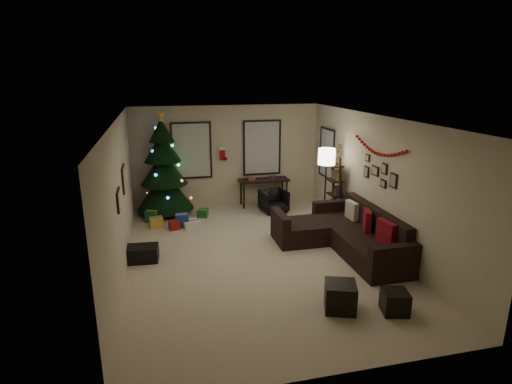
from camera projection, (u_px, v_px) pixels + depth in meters
floor at (258, 256)px, 8.24m from camera, size 7.00×7.00×0.00m
ceiling at (258, 119)px, 7.50m from camera, size 7.00×7.00×0.00m
wall_back at (227, 156)px, 11.15m from camera, size 5.00×0.00×5.00m
wall_front at (333, 274)px, 4.60m from camera, size 5.00×0.00×5.00m
wall_left at (121, 200)px, 7.31m from camera, size 0.00×7.00×7.00m
wall_right at (378, 183)px, 8.43m from camera, size 0.00×7.00×7.00m
window_back_left at (192, 151)px, 10.85m from camera, size 1.05×0.06×1.50m
window_back_right at (262, 148)px, 11.28m from camera, size 1.05×0.06×1.50m
window_right_wall at (327, 153)px, 10.77m from camera, size 0.06×0.90×1.30m
christmas_tree at (164, 172)px, 10.48m from camera, size 1.43×1.43×2.66m
presents at (176, 220)px, 9.94m from camera, size 1.50×1.01×0.30m
sofa at (345, 235)px, 8.54m from camera, size 1.96×2.84×0.89m
pillow_red_a at (386, 234)px, 7.68m from camera, size 0.18×0.48×0.47m
pillow_red_b at (367, 220)px, 8.36m from camera, size 0.26×0.44×0.43m
pillow_cream at (352, 210)px, 9.01m from camera, size 0.14×0.39×0.39m
ottoman_near at (340, 297)px, 6.32m from camera, size 0.59×0.59×0.44m
ottoman_far at (395, 302)px, 6.25m from camera, size 0.45×0.45×0.35m
desk at (264, 182)px, 11.29m from camera, size 1.35×0.48×0.73m
desk_chair at (274, 201)px, 10.80m from camera, size 0.66×0.63×0.60m
bookshelf at (336, 190)px, 9.95m from camera, size 0.30×0.49×1.64m
potted_plant at (336, 148)px, 9.82m from camera, size 0.49×0.46×0.44m
floor_lamp at (326, 162)px, 9.54m from camera, size 0.39×0.39×1.84m
art_map at (124, 179)px, 8.04m from camera, size 0.04×0.60×0.50m
art_abstract at (119, 200)px, 6.81m from camera, size 0.04×0.45×0.35m
gallery at (380, 173)px, 8.30m from camera, size 0.03×1.25×0.54m
garland at (379, 148)px, 8.21m from camera, size 0.08×1.90×0.30m
stocking_left at (223, 153)px, 10.99m from camera, size 0.20×0.05×0.36m
stocking_right at (234, 148)px, 11.17m from camera, size 0.20×0.05×0.36m
storage_bin at (142, 254)px, 7.99m from camera, size 0.63×0.45×0.30m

